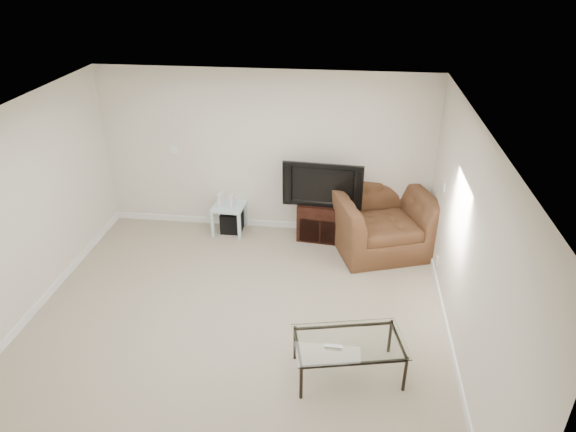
# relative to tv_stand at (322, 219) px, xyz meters

# --- Properties ---
(floor) EXTENTS (5.00, 5.00, 0.00)m
(floor) POSITION_rel_tv_stand_xyz_m (-0.90, -2.28, -0.30)
(floor) COLOR tan
(floor) RESTS_ON ground
(ceiling) EXTENTS (5.00, 5.00, 0.00)m
(ceiling) POSITION_rel_tv_stand_xyz_m (-0.90, -2.28, 2.20)
(ceiling) COLOR white
(ceiling) RESTS_ON ground
(wall_back) EXTENTS (5.00, 0.02, 2.50)m
(wall_back) POSITION_rel_tv_stand_xyz_m (-0.90, 0.22, 0.95)
(wall_back) COLOR silver
(wall_back) RESTS_ON ground
(wall_left) EXTENTS (0.02, 5.00, 2.50)m
(wall_left) POSITION_rel_tv_stand_xyz_m (-3.40, -2.28, 0.95)
(wall_left) COLOR silver
(wall_left) RESTS_ON ground
(wall_right) EXTENTS (0.02, 5.00, 2.50)m
(wall_right) POSITION_rel_tv_stand_xyz_m (1.60, -2.28, 0.95)
(wall_right) COLOR silver
(wall_right) RESTS_ON ground
(plate_back) EXTENTS (0.12, 0.02, 0.12)m
(plate_back) POSITION_rel_tv_stand_xyz_m (-2.30, 0.21, 0.95)
(plate_back) COLOR white
(plate_back) RESTS_ON wall_back
(plate_right_switch) EXTENTS (0.02, 0.09, 0.13)m
(plate_right_switch) POSITION_rel_tv_stand_xyz_m (1.59, -0.68, 0.95)
(plate_right_switch) COLOR white
(plate_right_switch) RESTS_ON wall_right
(plate_right_outlet) EXTENTS (0.02, 0.08, 0.12)m
(plate_right_outlet) POSITION_rel_tv_stand_xyz_m (1.59, -0.98, 0.00)
(plate_right_outlet) COLOR white
(plate_right_outlet) RESTS_ON wall_right
(tv_stand) EXTENTS (0.76, 0.56, 0.59)m
(tv_stand) POSITION_rel_tv_stand_xyz_m (0.00, 0.00, 0.00)
(tv_stand) COLOR black
(tv_stand) RESTS_ON floor
(dvd_player) EXTENTS (0.43, 0.32, 0.06)m
(dvd_player) POSITION_rel_tv_stand_xyz_m (-0.00, -0.04, 0.20)
(dvd_player) COLOR black
(dvd_player) RESTS_ON tv_stand
(television) EXTENTS (1.10, 0.29, 0.68)m
(television) POSITION_rel_tv_stand_xyz_m (-0.00, -0.03, 0.63)
(television) COLOR black
(television) RESTS_ON tv_stand
(side_table) EXTENTS (0.49, 0.49, 0.45)m
(side_table) POSITION_rel_tv_stand_xyz_m (-1.45, 0.00, -0.07)
(side_table) COLOR silver
(side_table) RESTS_ON floor
(subwoofer) EXTENTS (0.32, 0.32, 0.32)m
(subwoofer) POSITION_rel_tv_stand_xyz_m (-1.42, 0.02, -0.14)
(subwoofer) COLOR black
(subwoofer) RESTS_ON floor
(game_console) EXTENTS (0.07, 0.16, 0.21)m
(game_console) POSITION_rel_tv_stand_xyz_m (-1.57, -0.01, 0.26)
(game_console) COLOR white
(game_console) RESTS_ON side_table
(game_case) EXTENTS (0.06, 0.14, 0.18)m
(game_case) POSITION_rel_tv_stand_xyz_m (-1.40, -0.02, 0.24)
(game_case) COLOR silver
(game_case) RESTS_ON side_table
(recliner) EXTENTS (1.57, 1.27, 1.19)m
(recliner) POSITION_rel_tv_stand_xyz_m (0.87, -0.23, 0.30)
(recliner) COLOR #4A371A
(recliner) RESTS_ON floor
(coffee_table) EXTENTS (1.24, 0.86, 0.44)m
(coffee_table) POSITION_rel_tv_stand_xyz_m (0.44, -2.85, -0.08)
(coffee_table) COLOR black
(coffee_table) RESTS_ON floor
(remote) EXTENTS (0.18, 0.06, 0.02)m
(remote) POSITION_rel_tv_stand_xyz_m (0.29, -2.96, 0.16)
(remote) COLOR #B2B2B7
(remote) RESTS_ON coffee_table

